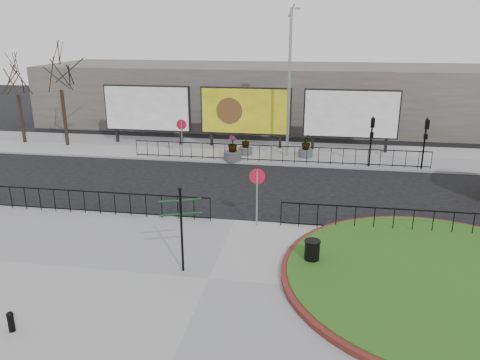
% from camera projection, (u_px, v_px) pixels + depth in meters
% --- Properties ---
extents(ground, '(90.00, 90.00, 0.00)m').
position_uv_depth(ground, '(235.00, 223.00, 20.15)').
color(ground, black).
rests_on(ground, ground).
extents(pavement_near, '(30.00, 10.00, 0.12)m').
position_uv_depth(pavement_near, '(209.00, 280.00, 15.44)').
color(pavement_near, gray).
rests_on(pavement_near, ground).
extents(pavement_far, '(44.00, 6.00, 0.12)m').
position_uv_depth(pavement_far, '(265.00, 152.00, 31.39)').
color(pavement_far, gray).
rests_on(pavement_far, ground).
extents(brick_edge, '(10.40, 10.40, 0.18)m').
position_uv_depth(brick_edge, '(441.00, 280.00, 15.18)').
color(brick_edge, maroon).
rests_on(brick_edge, pavement_near).
extents(grass_lawn, '(10.00, 10.00, 0.22)m').
position_uv_depth(grass_lawn, '(441.00, 279.00, 15.18)').
color(grass_lawn, '#1E4412').
rests_on(grass_lawn, pavement_near).
extents(railing_near_left, '(10.00, 0.10, 1.10)m').
position_uv_depth(railing_near_left, '(99.00, 203.00, 20.58)').
color(railing_near_left, black).
rests_on(railing_near_left, pavement_near).
extents(railing_near_right, '(9.00, 0.10, 1.10)m').
position_uv_depth(railing_near_right, '(394.00, 220.00, 18.67)').
color(railing_near_right, black).
rests_on(railing_near_right, pavement_near).
extents(railing_far, '(18.00, 0.10, 1.10)m').
position_uv_depth(railing_far, '(277.00, 154.00, 28.52)').
color(railing_far, black).
rests_on(railing_far, pavement_far).
extents(speed_sign_far, '(0.64, 0.07, 2.47)m').
position_uv_depth(speed_sign_far, '(182.00, 130.00, 29.15)').
color(speed_sign_far, gray).
rests_on(speed_sign_far, pavement_far).
extents(speed_sign_near, '(0.64, 0.07, 2.47)m').
position_uv_depth(speed_sign_near, '(257.00, 185.00, 19.03)').
color(speed_sign_near, gray).
rests_on(speed_sign_near, pavement_near).
extents(billboard_left, '(6.20, 0.31, 4.10)m').
position_uv_depth(billboard_left, '(147.00, 109.00, 32.82)').
color(billboard_left, black).
rests_on(billboard_left, pavement_far).
extents(billboard_mid, '(6.20, 0.31, 4.10)m').
position_uv_depth(billboard_mid, '(246.00, 111.00, 31.75)').
color(billboard_mid, black).
rests_on(billboard_mid, pavement_far).
extents(billboard_right, '(6.20, 0.31, 4.10)m').
position_uv_depth(billboard_right, '(351.00, 114.00, 30.67)').
color(billboard_right, black).
rests_on(billboard_right, pavement_far).
extents(lamp_post, '(0.74, 0.18, 9.23)m').
position_uv_depth(lamp_post, '(289.00, 82.00, 28.74)').
color(lamp_post, gray).
rests_on(lamp_post, pavement_far).
extents(signal_pole_a, '(0.22, 0.26, 3.00)m').
position_uv_depth(signal_pole_a, '(372.00, 134.00, 27.27)').
color(signal_pole_a, black).
rests_on(signal_pole_a, pavement_far).
extents(signal_pole_b, '(0.22, 0.26, 3.00)m').
position_uv_depth(signal_pole_b, '(425.00, 136.00, 26.81)').
color(signal_pole_b, black).
rests_on(signal_pole_b, pavement_far).
extents(tree_left, '(2.00, 2.00, 7.00)m').
position_uv_depth(tree_left, '(62.00, 95.00, 31.96)').
color(tree_left, '#2D2119').
rests_on(tree_left, pavement_far).
extents(tree_mid, '(2.00, 2.00, 6.20)m').
position_uv_depth(tree_mid, '(19.00, 99.00, 32.90)').
color(tree_mid, '#2D2119').
rests_on(tree_mid, pavement_far).
extents(building_backdrop, '(40.00, 10.00, 5.00)m').
position_uv_depth(building_backdrop, '(279.00, 95.00, 40.02)').
color(building_backdrop, '#67605A').
rests_on(building_backdrop, ground).
extents(fingerpost_sign, '(1.37, 0.70, 2.99)m').
position_uv_depth(fingerpost_sign, '(181.00, 222.00, 15.38)').
color(fingerpost_sign, black).
rests_on(fingerpost_sign, pavement_near).
extents(bollard, '(0.20, 0.20, 0.60)m').
position_uv_depth(bollard, '(11.00, 320.00, 12.66)').
color(bollard, black).
rests_on(bollard, pavement_near).
extents(litter_bin, '(0.56, 0.56, 0.93)m').
position_uv_depth(litter_bin, '(312.00, 253.00, 16.17)').
color(litter_bin, black).
rests_on(litter_bin, pavement_near).
extents(planter_a, '(1.07, 1.07, 1.56)m').
position_uv_depth(planter_a, '(232.00, 152.00, 29.04)').
color(planter_a, '#4C4C4F').
rests_on(planter_a, pavement_far).
extents(planter_b, '(0.88, 0.88, 1.37)m').
position_uv_depth(planter_b, '(246.00, 147.00, 30.46)').
color(planter_b, '#4C4C4F').
rests_on(planter_b, pavement_far).
extents(planter_c, '(0.92, 0.92, 1.46)m').
position_uv_depth(planter_c, '(306.00, 148.00, 29.85)').
color(planter_c, '#4C4C4F').
rests_on(planter_c, pavement_far).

